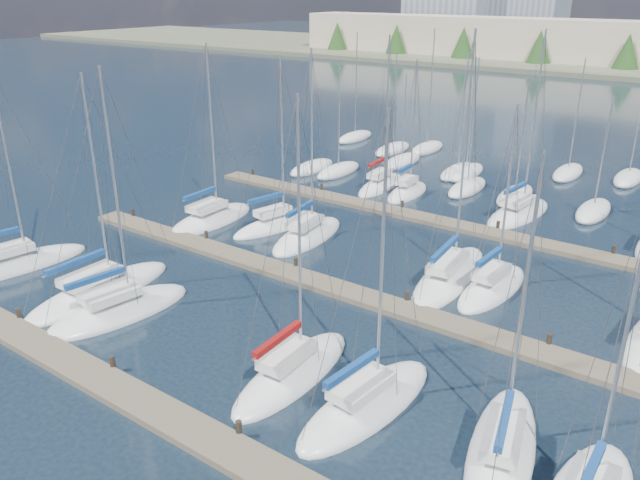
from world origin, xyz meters
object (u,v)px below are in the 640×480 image
Objects in this scene: sailboat_h at (211,219)px; sailboat_l at (492,288)px; sailboat_p at (518,213)px; sailboat_o at (407,192)px; sailboat_j at (307,235)px; sailboat_k at (449,276)px; sailboat_e at (367,404)px; sailboat_f at (502,452)px; sailboat_a at (15,265)px; sailboat_i at (277,224)px; sailboat_c at (119,310)px; sailboat_n at (381,185)px; sailboat_d at (293,372)px; sailboat_b at (100,291)px.

sailboat_h reaches higher than sailboat_l.
sailboat_o is at bearing -171.46° from sailboat_p.
sailboat_j is (-13.98, 0.28, 0.00)m from sailboat_l.
sailboat_e is at bearing -84.68° from sailboat_k.
sailboat_o is at bearing 111.67° from sailboat_f.
sailboat_e is at bearing 11.70° from sailboat_a.
sailboat_k is (14.39, -0.72, -0.01)m from sailboat_i.
sailboat_l is (15.76, 14.82, 0.00)m from sailboat_c.
sailboat_h is 0.90× the size of sailboat_k.
sailboat_e is at bearing -77.47° from sailboat_p.
sailboat_n is at bearing 128.10° from sailboat_k.
sailboat_i is 0.94× the size of sailboat_j.
sailboat_a is at bearing -152.83° from sailboat_k.
sailboat_a is 14.18m from sailboat_h.
sailboat_c is 1.03× the size of sailboat_d.
sailboat_i is at bearing 83.15° from sailboat_b.
sailboat_d reaches higher than sailboat_l.
sailboat_b is at bearing -143.86° from sailboat_k.
sailboat_k is (13.00, 14.80, 0.01)m from sailboat_c.
sailboat_n reaches higher than sailboat_o.
sailboat_n is 19.25m from sailboat_k.
sailboat_e is (15.57, 0.93, 0.00)m from sailboat_c.
sailboat_a is 7.62m from sailboat_b.
sailboat_j reaches higher than sailboat_b.
sailboat_e is (16.97, -14.59, -0.01)m from sailboat_i.
sailboat_h is 1.06× the size of sailboat_i.
sailboat_f is at bearing 12.20° from sailboat_a.
sailboat_n is 0.94× the size of sailboat_p.
sailboat_p reaches higher than sailboat_c.
sailboat_o is 0.88× the size of sailboat_j.
sailboat_c reaches higher than sailboat_j.
sailboat_o is at bearing 136.87° from sailboat_l.
sailboat_e is (13.79, -14.17, 0.00)m from sailboat_j.
sailboat_j is 1.03× the size of sailboat_e.
sailboat_d is 19.50m from sailboat_i.
sailboat_p is 1.10× the size of sailboat_b.
sailboat_a is at bearing -122.38° from sailboat_p.
sailboat_j is 23.91m from sailboat_f.
sailboat_d reaches higher than sailboat_f.
sailboat_o is at bearing 105.04° from sailboat_d.
sailboat_c is 14.92m from sailboat_h.
sailboat_f is at bearing -41.38° from sailboat_j.
sailboat_o is 1.04× the size of sailboat_l.
sailboat_n reaches higher than sailboat_e.
sailboat_h is (-18.82, -15.18, -0.01)m from sailboat_p.
sailboat_o is at bearing 79.18° from sailboat_j.
sailboat_k is at bearing -81.72° from sailboat_p.
sailboat_e is at bearing -65.06° from sailboat_n.
sailboat_c is at bearing -94.15° from sailboat_n.
sailboat_d is at bearing -35.76° from sailboat_i.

